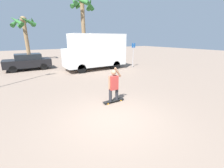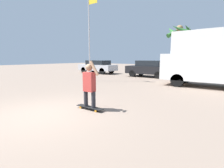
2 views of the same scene
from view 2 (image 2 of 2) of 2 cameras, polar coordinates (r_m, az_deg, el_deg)
ground_plane at (r=5.86m, az=-21.95°, el=-9.17°), size 80.00×80.00×0.00m
skateboard at (r=5.95m, az=-7.27°, el=-7.56°), size 1.06×0.23×0.09m
person_skateboarder at (r=5.78m, az=-7.43°, el=0.25°), size 0.67×0.23×1.54m
camper_van at (r=11.70m, az=31.27°, el=7.42°), size 5.67×2.22×3.25m
parked_car_black at (r=16.23m, az=12.05°, el=5.02°), size 3.94×1.90×1.48m
parked_car_silver at (r=19.70m, az=-4.73°, el=5.77°), size 4.39×1.78×1.44m
palm_tree_center_background at (r=22.49m, az=21.06°, el=14.56°), size 2.97×3.05×5.54m
flagpole at (r=13.20m, az=-7.28°, el=16.53°), size 0.86×0.12×6.28m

